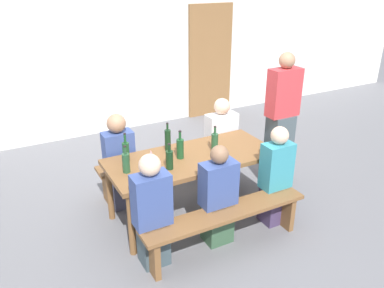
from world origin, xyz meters
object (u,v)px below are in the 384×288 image
wine_bottle_0 (215,141)px  wine_bottle_5 (180,148)px  wine_glass_1 (151,155)px  wooden_door (210,62)px  bench_near (225,219)px  tasting_table (192,163)px  seated_guest_far_1 (221,142)px  wine_bottle_3 (126,162)px  wine_bottle_2 (126,151)px  seated_guest_near_1 (218,198)px  standing_host (281,125)px  wine_bottle_4 (169,159)px  wine_bottle_1 (168,140)px  seated_guest_far_0 (120,163)px  seated_guest_near_0 (152,213)px  bench_far (166,163)px  wine_glass_0 (148,163)px  seated_guest_near_2 (275,178)px

wine_bottle_0 → wine_bottle_5: size_ratio=0.92×
wine_bottle_5 → wine_glass_1: bearing=177.9°
wooden_door → bench_near: size_ratio=1.17×
tasting_table → wine_glass_1: (-0.47, 0.04, 0.19)m
tasting_table → seated_guest_far_1: bearing=37.4°
wine_bottle_3 → wine_bottle_5: 0.63m
wine_bottle_2 → wine_bottle_5: (0.55, -0.21, 0.00)m
wine_bottle_3 → seated_guest_near_1: bearing=-35.8°
seated_guest_near_1 → standing_host: size_ratio=0.62×
wooden_door → seated_guest_near_1: (-1.97, -3.50, -0.53)m
bench_near → seated_guest_far_1: bearing=60.0°
wine_bottle_4 → wine_glass_1: size_ratio=1.73×
wine_bottle_1 → seated_guest_far_0: (-0.50, 0.29, -0.31)m
seated_guest_near_0 → seated_guest_far_1: seated_guest_near_0 is taller
bench_far → seated_guest_near_0: seated_guest_near_0 is taller
tasting_table → bench_near: bearing=-90.0°
wine_bottle_0 → seated_guest_far_0: bearing=150.8°
wine_glass_0 → standing_host: bearing=6.1°
wine_bottle_0 → wine_bottle_5: 0.44m
wooden_door → seated_guest_far_1: wooden_door is taller
standing_host → wine_bottle_5: bearing=2.5°
wine_bottle_3 → seated_guest_near_1: (0.77, -0.55, -0.34)m
wooden_door → wine_bottle_0: bearing=-119.7°
wine_bottle_2 → wine_glass_0: 0.37m
wooden_door → bench_far: bearing=-131.5°
wine_bottle_2 → seated_guest_near_2: 1.66m
seated_guest_near_0 → standing_host: (2.05, 0.65, 0.29)m
wine_bottle_1 → wine_bottle_3: bearing=-154.6°
wine_bottle_0 → standing_host: size_ratio=0.17×
wine_bottle_2 → seated_guest_far_0: seated_guest_far_0 is taller
seated_guest_far_0 → wine_glass_0: bearing=8.1°
seated_guest_far_0 → seated_guest_far_1: seated_guest_far_0 is taller
wine_bottle_4 → wine_glass_0: 0.23m
bench_near → wine_bottle_3: size_ratio=6.08×
seated_guest_near_2 → seated_guest_far_1: seated_guest_near_2 is taller
wine_glass_1 → seated_guest_far_1: 1.35m
wine_bottle_1 → wine_bottle_4: bearing=-112.8°
wine_bottle_3 → wine_bottle_5: bearing=3.2°
seated_guest_far_1 → seated_guest_near_1: bearing=-33.2°
bench_far → wine_glass_0: bearing=-124.5°
wine_bottle_5 → wine_bottle_1: bearing=97.4°
wine_bottle_4 → wine_glass_0: size_ratio=1.89×
wine_bottle_1 → wine_bottle_3: (-0.60, -0.28, -0.02)m
wine_glass_1 → seated_guest_far_0: (-0.19, 0.52, -0.29)m
wine_bottle_3 → wine_bottle_5: size_ratio=0.91×
wine_bottle_1 → standing_host: 1.50m
wooden_door → wine_bottle_3: bearing=-132.8°
tasting_table → wine_glass_1: 0.51m
wine_bottle_2 → wine_bottle_4: 0.51m
wine_bottle_0 → standing_host: standing_host is taller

